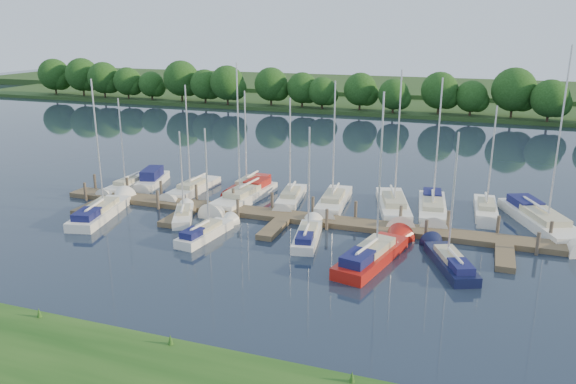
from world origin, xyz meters
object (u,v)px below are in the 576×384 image
(motorboat, at_px, (152,181))
(sailboat_n_5, at_px, (291,199))
(sailboat_n_0, at_px, (127,186))
(sailboat_s_2, at_px, (206,233))
(dock, at_px, (284,219))

(motorboat, xyz_separation_m, sailboat_n_5, (14.08, -0.51, -0.12))
(sailboat_n_0, bearing_deg, motorboat, -128.42)
(motorboat, relative_size, sailboat_s_2, 0.77)
(sailboat_n_5, distance_m, sailboat_s_2, 10.27)
(motorboat, distance_m, sailboat_s_2, 15.16)
(dock, relative_size, motorboat, 6.36)
(sailboat_n_5, xyz_separation_m, sailboat_s_2, (-2.99, -9.83, 0.04))
(dock, height_order, sailboat_n_5, sailboat_n_5)
(sailboat_n_5, bearing_deg, dock, 94.67)
(dock, distance_m, motorboat, 16.13)
(dock, distance_m, sailboat_n_0, 17.07)
(dock, height_order, sailboat_s_2, sailboat_s_2)
(dock, bearing_deg, sailboat_n_5, 103.18)
(motorboat, bearing_deg, dock, 146.27)
(sailboat_n_0, height_order, sailboat_s_2, sailboat_n_0)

